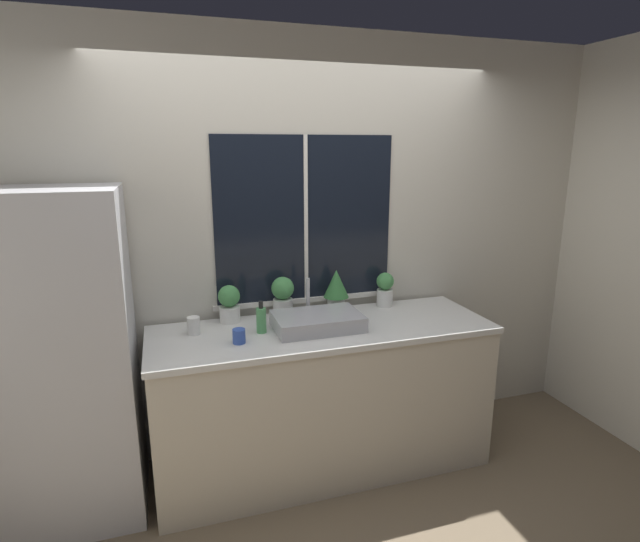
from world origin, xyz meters
The scene contains 13 objects.
ground_plane centered at (0.00, 0.00, 0.00)m, with size 14.00×14.00×0.00m, color brown.
wall_back centered at (0.00, 0.74, 1.35)m, with size 8.00×0.09×2.70m.
wall_right centered at (2.10, 1.50, 1.35)m, with size 0.06×7.00×2.70m.
counter centered at (0.00, 0.33, 0.47)m, with size 2.06×0.69×0.94m.
refrigerator centered at (-1.45, 0.37, 0.90)m, with size 0.75×0.63×1.80m.
sink centered at (-0.04, 0.32, 0.98)m, with size 0.52×0.39×0.26m.
potted_plant_far_left centered at (-0.52, 0.60, 1.06)m, with size 0.13×0.13×0.23m.
potted_plant_center_left centered at (-0.18, 0.60, 1.08)m, with size 0.14×0.14×0.26m.
potted_plant_center_right centered at (0.18, 0.60, 1.10)m, with size 0.17×0.17×0.28m.
potted_plant_far_right centered at (0.53, 0.60, 1.06)m, with size 0.12×0.12×0.23m.
soap_bottle centered at (-0.37, 0.36, 1.02)m, with size 0.06×0.06×0.19m.
mug_blue centered at (-0.52, 0.23, 0.98)m, with size 0.07×0.07×0.08m.
mug_white centered at (-0.75, 0.45, 0.99)m, with size 0.07×0.07×0.10m.
Camera 1 is at (-0.88, -2.37, 1.99)m, focal length 28.00 mm.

